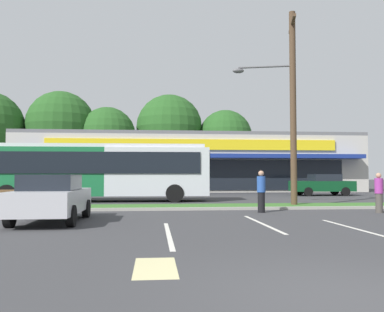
{
  "coord_description": "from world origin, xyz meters",
  "views": [
    {
      "loc": [
        -2.41,
        -5.03,
        1.53
      ],
      "look_at": [
        -0.27,
        18.1,
        2.58
      ],
      "focal_mm": 38.79,
      "sensor_mm": 36.0,
      "label": 1
    }
  ],
  "objects_px": {
    "utility_pole": "(290,101)",
    "car_0": "(322,185)",
    "pedestrian_by_pole": "(379,193)",
    "car_3": "(52,198)",
    "city_bus": "(96,171)",
    "pedestrian_near_bench": "(261,191)"
  },
  "relations": [
    {
      "from": "utility_pole",
      "to": "car_0",
      "type": "distance_m",
      "value": 12.67
    },
    {
      "from": "car_0",
      "to": "pedestrian_by_pole",
      "type": "height_order",
      "value": "pedestrian_by_pole"
    },
    {
      "from": "car_3",
      "to": "pedestrian_by_pole",
      "type": "height_order",
      "value": "pedestrian_by_pole"
    },
    {
      "from": "utility_pole",
      "to": "car_0",
      "type": "bearing_deg",
      "value": 60.36
    },
    {
      "from": "utility_pole",
      "to": "city_bus",
      "type": "xyz_separation_m",
      "value": [
        -9.77,
        4.95,
        -3.27
      ]
    },
    {
      "from": "pedestrian_near_bench",
      "to": "car_0",
      "type": "bearing_deg",
      "value": -132.39
    },
    {
      "from": "car_0",
      "to": "utility_pole",
      "type": "bearing_deg",
      "value": 60.36
    },
    {
      "from": "utility_pole",
      "to": "car_3",
      "type": "distance_m",
      "value": 11.93
    },
    {
      "from": "city_bus",
      "to": "car_3",
      "type": "xyz_separation_m",
      "value": [
        0.03,
        -10.37,
        -0.98
      ]
    },
    {
      "from": "city_bus",
      "to": "pedestrian_by_pole",
      "type": "relative_size",
      "value": 8.06
    },
    {
      "from": "city_bus",
      "to": "car_0",
      "type": "height_order",
      "value": "city_bus"
    },
    {
      "from": "car_0",
      "to": "city_bus",
      "type": "bearing_deg",
      "value": 19.1
    },
    {
      "from": "pedestrian_near_bench",
      "to": "pedestrian_by_pole",
      "type": "xyz_separation_m",
      "value": [
        4.69,
        -0.53,
        -0.05
      ]
    },
    {
      "from": "car_0",
      "to": "car_3",
      "type": "xyz_separation_m",
      "value": [
        -15.65,
        -15.8,
        -0.01
      ]
    },
    {
      "from": "utility_pole",
      "to": "car_0",
      "type": "relative_size",
      "value": 2.11
    },
    {
      "from": "pedestrian_by_pole",
      "to": "city_bus",
      "type": "bearing_deg",
      "value": -119.78
    },
    {
      "from": "pedestrian_near_bench",
      "to": "pedestrian_by_pole",
      "type": "relative_size",
      "value": 1.06
    },
    {
      "from": "utility_pole",
      "to": "pedestrian_by_pole",
      "type": "xyz_separation_m",
      "value": [
        2.55,
        -3.23,
        -4.23
      ]
    },
    {
      "from": "utility_pole",
      "to": "car_3",
      "type": "height_order",
      "value": "utility_pole"
    },
    {
      "from": "utility_pole",
      "to": "city_bus",
      "type": "bearing_deg",
      "value": 153.11
    },
    {
      "from": "city_bus",
      "to": "pedestrian_by_pole",
      "type": "xyz_separation_m",
      "value": [
        12.32,
        -8.18,
        -0.96
      ]
    },
    {
      "from": "utility_pole",
      "to": "city_bus",
      "type": "distance_m",
      "value": 11.43
    }
  ]
}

